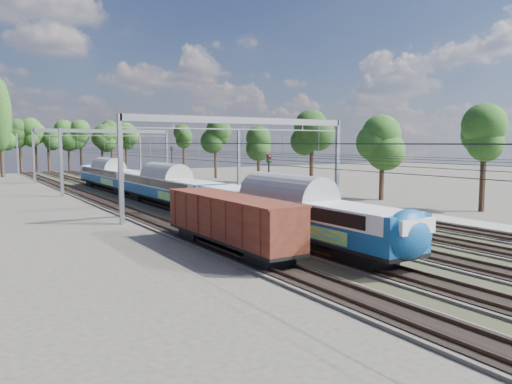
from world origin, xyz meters
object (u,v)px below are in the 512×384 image
signal_far (172,159)px  signal_near (269,179)px  emu_train (167,183)px  freight_boxcar (229,219)px  worker (138,176)px

signal_far → signal_near: bearing=-91.3°
signal_near → emu_train: bearing=109.8°
freight_boxcar → signal_near: (8.22, 8.16, 1.61)m
freight_boxcar → signal_far: size_ratio=2.13×
worker → signal_near: (-5.09, -49.11, 2.68)m
emu_train → worker: 37.03m
emu_train → signal_near: 13.73m
freight_boxcar → emu_train: bearing=78.1°
emu_train → signal_far: bearing=67.2°
emu_train → signal_far: size_ratio=10.70×
signal_near → signal_far: size_ratio=0.95×
freight_boxcar → signal_far: bearing=71.0°
worker → signal_near: size_ratio=0.33×
signal_near → signal_far: (11.95, 50.41, 0.19)m
emu_train → freight_boxcar: (-4.50, -21.34, -0.61)m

